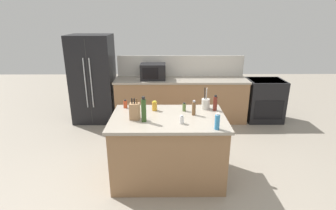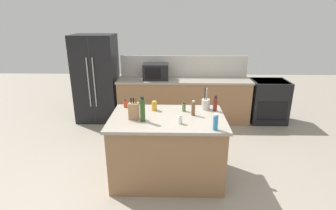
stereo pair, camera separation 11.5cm
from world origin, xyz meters
name	(u,v)px [view 2 (the right image)]	position (x,y,z in m)	size (l,w,h in m)	color
ground_plane	(167,176)	(0.00, 0.00, 0.00)	(14.00, 14.00, 0.00)	gray
back_counter_run	(184,100)	(0.30, 2.20, 0.47)	(2.86, 0.66, 0.94)	#936B47
wall_backsplash	(184,66)	(0.30, 2.52, 1.17)	(2.82, 0.03, 0.46)	beige
kitchen_island	(167,148)	(0.00, 0.00, 0.47)	(1.56, 1.01, 0.94)	#936B47
refrigerator	(97,78)	(-1.61, 2.25, 0.94)	(0.88, 0.75, 1.87)	black
range_oven	(268,101)	(2.15, 2.20, 0.47)	(0.76, 0.65, 0.92)	black
microwave	(156,71)	(-0.30, 2.20, 1.11)	(0.53, 0.39, 0.34)	black
knife_block	(134,111)	(-0.44, -0.08, 1.05)	(0.14, 0.11, 0.29)	#A87C54
utensil_crock	(206,104)	(0.55, 0.32, 1.02)	(0.12, 0.12, 0.32)	beige
olive_oil_bottle	(143,110)	(-0.32, -0.16, 1.10)	(0.07, 0.07, 0.34)	#2D4C1E
spice_jar_oregano	(184,107)	(0.23, 0.23, 1.00)	(0.05, 0.05, 0.12)	#567038
honey_jar	(154,106)	(-0.20, 0.26, 1.01)	(0.07, 0.07, 0.14)	gold
dish_soap_bottle	(216,122)	(0.59, -0.41, 1.04)	(0.06, 0.06, 0.20)	#3384BC
salt_shaker	(180,120)	(0.17, -0.23, 0.99)	(0.05, 0.05, 0.11)	silver
spice_jar_paprika	(126,104)	(-0.63, 0.37, 1.00)	(0.06, 0.06, 0.12)	#B73D1E
vinegar_bottle	(215,104)	(0.68, 0.25, 1.05)	(0.06, 0.06, 0.23)	maroon
pepper_grinder	(193,108)	(0.35, 0.07, 1.04)	(0.05, 0.05, 0.21)	brown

